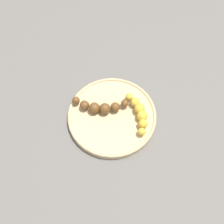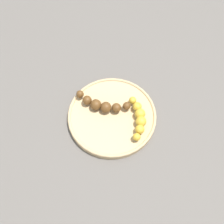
% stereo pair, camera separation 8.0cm
% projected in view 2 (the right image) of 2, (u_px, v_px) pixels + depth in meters
% --- Properties ---
extents(ground_plane, '(2.40, 2.40, 0.00)m').
position_uv_depth(ground_plane, '(112.00, 118.00, 0.84)').
color(ground_plane, '#56514C').
extents(fruit_bowl, '(0.28, 0.28, 0.02)m').
position_uv_depth(fruit_bowl, '(112.00, 116.00, 0.83)').
color(fruit_bowl, tan).
rests_on(fruit_bowl, ground_plane).
extents(banana_overripe, '(0.09, 0.17, 0.04)m').
position_uv_depth(banana_overripe, '(102.00, 104.00, 0.82)').
color(banana_overripe, '#593819').
rests_on(banana_overripe, fruit_bowl).
extents(banana_spotted, '(0.15, 0.05, 0.03)m').
position_uv_depth(banana_spotted, '(139.00, 118.00, 0.80)').
color(banana_spotted, gold).
rests_on(banana_spotted, fruit_bowl).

